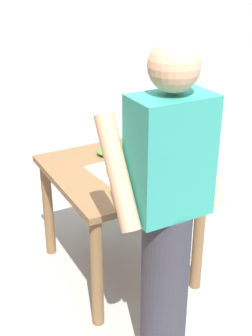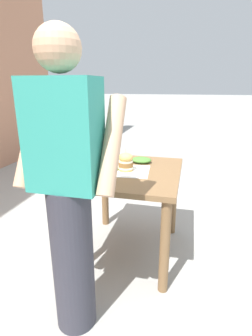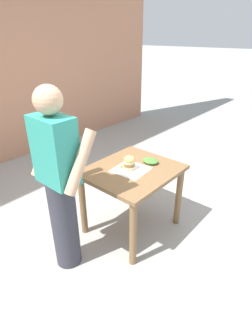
{
  "view_description": "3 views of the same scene",
  "coord_description": "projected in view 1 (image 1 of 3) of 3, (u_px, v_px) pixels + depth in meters",
  "views": [
    {
      "loc": [
        1.21,
        2.36,
        2.01
      ],
      "look_at": [
        0.0,
        0.1,
        0.81
      ],
      "focal_mm": 50.0,
      "sensor_mm": 36.0,
      "label": 1
    },
    {
      "loc": [
        -0.46,
        1.97,
        1.42
      ],
      "look_at": [
        0.0,
        0.1,
        0.81
      ],
      "focal_mm": 28.0,
      "sensor_mm": 36.0,
      "label": 2
    },
    {
      "loc": [
        -1.51,
        1.86,
        2.01
      ],
      "look_at": [
        0.0,
        0.1,
        0.81
      ],
      "focal_mm": 28.0,
      "sensor_mm": 36.0,
      "label": 3
    }
  ],
  "objects": [
    {
      "name": "pickle_spear",
      "position": [
        108.0,
        172.0,
        2.86
      ],
      "size": [
        0.05,
        0.07,
        0.02
      ],
      "primitive_type": "cylinder",
      "rotation": [
        0.0,
        1.57,
        1.09
      ],
      "color": "#8EA83D",
      "rests_on": "serving_paper"
    },
    {
      "name": "sandwich",
      "position": [
        117.0,
        160.0,
        2.87
      ],
      "size": [
        0.12,
        0.12,
        0.18
      ],
      "color": "#E5B25B",
      "rests_on": "serving_paper"
    },
    {
      "name": "serving_paper",
      "position": [
        120.0,
        170.0,
        2.91
      ],
      "size": [
        0.36,
        0.36,
        0.0
      ],
      "primitive_type": "cube",
      "rotation": [
        0.0,
        0.0,
        0.09
      ],
      "color": "white",
      "rests_on": "patio_table"
    },
    {
      "name": "side_salad",
      "position": [
        110.0,
        151.0,
        3.13
      ],
      "size": [
        0.18,
        0.14,
        0.05
      ],
      "primitive_type": "ellipsoid",
      "color": "#477F33",
      "rests_on": "patio_table"
    },
    {
      "name": "ground_plane",
      "position": [
        119.0,
        268.0,
        3.25
      ],
      "size": [
        80.0,
        80.0,
        0.0
      ],
      "primitive_type": "plane",
      "color": "#9E9E99"
    },
    {
      "name": "diner_across_table",
      "position": [
        167.0,
        214.0,
        2.18
      ],
      "size": [
        0.55,
        0.35,
        1.69
      ],
      "color": "#33333D",
      "rests_on": "ground"
    },
    {
      "name": "patio_table",
      "position": [
        119.0,
        189.0,
        2.99
      ],
      "size": [
        0.82,
        0.93,
        0.76
      ],
      "color": "brown",
      "rests_on": "ground"
    }
  ]
}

